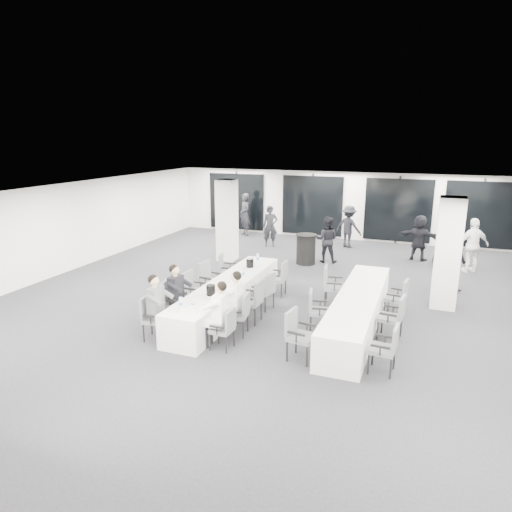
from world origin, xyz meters
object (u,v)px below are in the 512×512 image
at_px(ice_bucket_near, 211,290).
at_px(standing_guest_f, 420,235).
at_px(standing_guest_a, 270,224).
at_px(standing_guest_b, 327,237).
at_px(banquet_table_main, 228,296).
at_px(chair_main_right_second, 240,312).
at_px(chair_main_left_near, 152,315).
at_px(chair_main_left_mid, 193,288).
at_px(chair_main_left_second, 172,300).
at_px(standing_guest_g, 245,212).
at_px(chair_main_left_far, 226,268).
at_px(standing_guest_d, 473,242).
at_px(chair_side_left_near, 298,332).
at_px(standing_guest_c, 349,224).
at_px(chair_main_right_far, 279,276).
at_px(chair_side_right_far, 399,296).
at_px(cocktail_table, 306,249).
at_px(chair_side_left_far, 331,283).
at_px(standing_guest_e, 443,239).
at_px(chair_main_right_near, 225,327).
at_px(chair_main_right_fourth, 266,289).
at_px(banquet_table_side, 357,311).
at_px(chair_side_right_mid, 395,315).
at_px(chair_main_right_mid, 253,298).
at_px(chair_side_right_near, 387,346).
at_px(chair_main_left_fourth, 209,278).
at_px(chair_side_left_mid, 316,308).
at_px(standing_guest_h, 453,256).

bearing_deg(ice_bucket_near, standing_guest_f, 61.81).
distance_m(standing_guest_a, standing_guest_b, 2.98).
distance_m(banquet_table_main, chair_main_right_second, 1.46).
relative_size(chair_main_left_near, chair_main_left_mid, 0.96).
bearing_deg(chair_main_left_second, standing_guest_g, -179.97).
distance_m(chair_main_left_far, standing_guest_d, 7.86).
height_order(chair_side_left_near, ice_bucket_near, chair_side_left_near).
relative_size(chair_main_left_mid, chair_main_right_second, 1.05).
relative_size(chair_main_left_mid, standing_guest_c, 0.53).
distance_m(chair_main_right_far, standing_guest_f, 6.26).
height_order(banquet_table_main, chair_main_left_second, chair_main_left_second).
height_order(chair_main_right_far, standing_guest_d, standing_guest_d).
height_order(chair_main_right_second, chair_side_right_far, chair_main_right_second).
xyz_separation_m(cocktail_table, chair_main_left_second, (-1.51, -6.13, 0.08)).
bearing_deg(chair_side_left_far, standing_guest_e, 143.34).
bearing_deg(chair_side_left_far, standing_guest_f, 151.83).
height_order(chair_main_right_near, chair_main_right_fourth, chair_main_right_fourth).
xyz_separation_m(chair_main_left_mid, chair_main_left_far, (0.00, 1.95, -0.01)).
relative_size(chair_main_right_near, chair_main_right_fourth, 0.92).
distance_m(chair_main_left_second, standing_guest_c, 9.37).
distance_m(cocktail_table, chair_side_left_far, 3.95).
height_order(banquet_table_side, chair_side_right_mid, chair_side_right_mid).
bearing_deg(chair_main_right_mid, standing_guest_c, -5.20).
height_order(chair_main_right_far, standing_guest_c, standing_guest_c).
height_order(chair_main_right_second, chair_side_right_near, chair_main_right_second).
relative_size(banquet_table_main, chair_main_left_fourth, 4.98).
relative_size(chair_side_right_far, standing_guest_d, 0.47).
xyz_separation_m(chair_main_left_far, standing_guest_e, (5.79, 4.66, 0.35)).
relative_size(chair_main_left_second, standing_guest_e, 0.58).
distance_m(chair_main_left_mid, chair_side_left_mid, 3.15).
distance_m(chair_main_right_near, chair_side_right_mid, 3.59).
distance_m(chair_side_right_mid, standing_guest_h, 4.26).
bearing_deg(chair_side_right_near, banquet_table_side, 27.02).
bearing_deg(cocktail_table, chair_main_left_mid, -106.31).
bearing_deg(banquet_table_main, standing_guest_b, 76.72).
bearing_deg(standing_guest_a, chair_main_right_fourth, -95.33).
distance_m(chair_main_left_fourth, ice_bucket_near, 1.86).
relative_size(chair_main_right_second, chair_main_right_fourth, 1.00).
xyz_separation_m(chair_main_left_far, chair_side_right_near, (4.80, -3.46, -0.02)).
relative_size(banquet_table_side, chair_main_left_second, 4.80).
bearing_deg(standing_guest_f, standing_guest_g, 3.25).
relative_size(banquet_table_main, chair_main_left_near, 5.27).
distance_m(banquet_table_main, chair_main_right_fourth, 0.95).
distance_m(chair_main_left_far, chair_main_right_near, 4.00).
bearing_deg(chair_side_right_mid, chair_main_right_fourth, 84.86).
relative_size(chair_main_right_second, chair_side_right_mid, 0.97).
bearing_deg(banquet_table_side, chair_side_right_near, -67.01).
distance_m(chair_side_left_mid, standing_guest_d, 7.13).
distance_m(banquet_table_main, chair_main_right_far, 1.75).
height_order(chair_main_right_mid, standing_guest_c, standing_guest_c).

